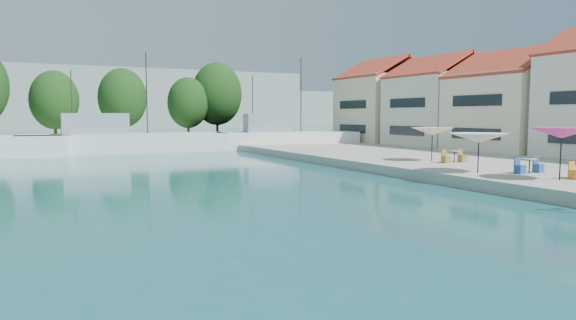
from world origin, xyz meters
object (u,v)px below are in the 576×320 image
trawler_04 (284,139)px  umbrella_pink (562,133)px  trawler_03 (122,141)px  umbrella_white (479,138)px  umbrella_cream (432,131)px

trawler_04 → umbrella_pink: trawler_04 is taller
trawler_03 → umbrella_white: (13.09, -32.33, 1.36)m
trawler_03 → umbrella_cream: trawler_03 is taller
umbrella_pink → umbrella_white: (-0.96, 4.00, -0.37)m
trawler_03 → umbrella_pink: trawler_03 is taller
trawler_03 → trawler_04: size_ratio=1.25×
trawler_04 → umbrella_white: 30.54m
umbrella_pink → umbrella_white: umbrella_pink is taller
umbrella_cream → umbrella_pink: bearing=-98.9°
trawler_04 → umbrella_cream: (-0.93, -23.99, 1.48)m
umbrella_pink → umbrella_cream: bearing=81.1°
trawler_04 → umbrella_cream: size_ratio=5.67×
trawler_03 → umbrella_pink: (14.04, -36.33, 1.72)m
trawler_03 → trawler_04: (16.59, -2.02, 0.00)m
umbrella_pink → umbrella_cream: size_ratio=1.02×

